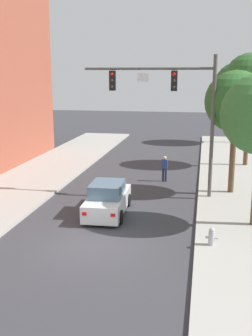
{
  "coord_description": "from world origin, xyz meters",
  "views": [
    {
      "loc": [
        4.17,
        -14.7,
        6.67
      ],
      "look_at": [
        0.35,
        5.31,
        2.0
      ],
      "focal_mm": 43.92,
      "sensor_mm": 36.0,
      "label": 1
    }
  ],
  "objects_px": {
    "street_tree_farthest": "(237,85)",
    "car_lead_white": "(108,200)",
    "traffic_signal_mast": "(175,99)",
    "pedestrian_crossing_road": "(165,167)",
    "fire_hydrant": "(212,236)",
    "street_tree_third": "(251,80)",
    "street_tree_second": "(236,102)"
  },
  "relations": [
    {
      "from": "street_tree_farthest",
      "to": "car_lead_white",
      "type": "bearing_deg",
      "value": -108.09
    },
    {
      "from": "traffic_signal_mast",
      "to": "street_tree_farthest",
      "type": "bearing_deg",
      "value": 76.88
    },
    {
      "from": "pedestrian_crossing_road",
      "to": "fire_hydrant",
      "type": "relative_size",
      "value": 2.28
    },
    {
      "from": "pedestrian_crossing_road",
      "to": "fire_hydrant",
      "type": "xyz_separation_m",
      "value": [
        2.82,
        -10.0,
        -0.41
      ]
    },
    {
      "from": "street_tree_third",
      "to": "pedestrian_crossing_road",
      "type": "bearing_deg",
      "value": -135.49
    },
    {
      "from": "car_lead_white",
      "to": "street_tree_farthest",
      "type": "bearing_deg",
      "value": 71.91
    },
    {
      "from": "pedestrian_crossing_road",
      "to": "street_tree_third",
      "type": "bearing_deg",
      "value": 44.51
    },
    {
      "from": "car_lead_white",
      "to": "fire_hydrant",
      "type": "height_order",
      "value": "car_lead_white"
    },
    {
      "from": "car_lead_white",
      "to": "street_tree_third",
      "type": "distance_m",
      "value": 15.28
    },
    {
      "from": "street_tree_second",
      "to": "street_tree_farthest",
      "type": "height_order",
      "value": "street_tree_farthest"
    },
    {
      "from": "pedestrian_crossing_road",
      "to": "street_tree_second",
      "type": "height_order",
      "value": "street_tree_second"
    },
    {
      "from": "traffic_signal_mast",
      "to": "fire_hydrant",
      "type": "distance_m",
      "value": 8.5
    },
    {
      "from": "car_lead_white",
      "to": "street_tree_second",
      "type": "distance_m",
      "value": 8.81
    },
    {
      "from": "pedestrian_crossing_road",
      "to": "street_tree_farthest",
      "type": "bearing_deg",
      "value": 71.6
    },
    {
      "from": "traffic_signal_mast",
      "to": "car_lead_white",
      "type": "height_order",
      "value": "traffic_signal_mast"
    },
    {
      "from": "traffic_signal_mast",
      "to": "street_tree_second",
      "type": "bearing_deg",
      "value": 19.23
    },
    {
      "from": "traffic_signal_mast",
      "to": "fire_hydrant",
      "type": "xyz_separation_m",
      "value": [
        2.03,
        -6.67,
        -4.85
      ]
    },
    {
      "from": "pedestrian_crossing_road",
      "to": "fire_hydrant",
      "type": "height_order",
      "value": "pedestrian_crossing_road"
    },
    {
      "from": "traffic_signal_mast",
      "to": "car_lead_white",
      "type": "relative_size",
      "value": 1.74
    },
    {
      "from": "traffic_signal_mast",
      "to": "pedestrian_crossing_road",
      "type": "bearing_deg",
      "value": 103.34
    },
    {
      "from": "street_tree_second",
      "to": "street_tree_third",
      "type": "distance_m",
      "value": 7.76
    },
    {
      "from": "car_lead_white",
      "to": "pedestrian_crossing_road",
      "type": "relative_size",
      "value": 2.62
    },
    {
      "from": "pedestrian_crossing_road",
      "to": "street_tree_third",
      "type": "distance_m",
      "value": 9.29
    },
    {
      "from": "traffic_signal_mast",
      "to": "street_tree_farthest",
      "type": "distance_m",
      "value": 19.55
    },
    {
      "from": "street_tree_second",
      "to": "street_tree_farthest",
      "type": "relative_size",
      "value": 0.88
    },
    {
      "from": "traffic_signal_mast",
      "to": "pedestrian_crossing_road",
      "type": "distance_m",
      "value": 5.61
    },
    {
      "from": "fire_hydrant",
      "to": "pedestrian_crossing_road",
      "type": "bearing_deg",
      "value": 105.73
    },
    {
      "from": "car_lead_white",
      "to": "street_tree_third",
      "type": "relative_size",
      "value": 0.54
    },
    {
      "from": "street_tree_third",
      "to": "street_tree_second",
      "type": "bearing_deg",
      "value": -100.92
    },
    {
      "from": "fire_hydrant",
      "to": "street_tree_second",
      "type": "height_order",
      "value": "street_tree_second"
    },
    {
      "from": "traffic_signal_mast",
      "to": "street_tree_third",
      "type": "distance_m",
      "value": 9.87
    },
    {
      "from": "car_lead_white",
      "to": "street_tree_second",
      "type": "relative_size",
      "value": 0.64
    }
  ]
}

